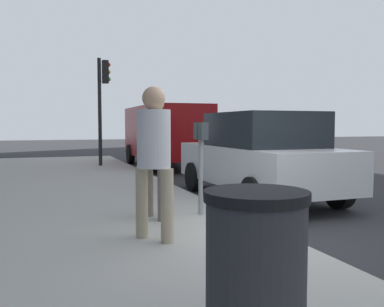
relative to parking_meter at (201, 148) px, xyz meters
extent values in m
plane|color=#2B2B2D|center=(-1.04, -0.55, -1.17)|extent=(80.00, 80.00, 0.00)
cube|color=#A8A59E|center=(-1.04, 2.45, -1.09)|extent=(28.00, 6.00, 0.15)
cylinder|color=gray|center=(0.00, 0.00, -0.44)|extent=(0.07, 0.07, 1.15)
cube|color=#383D42|center=(-0.10, 0.00, 0.26)|extent=(0.16, 0.11, 0.26)
cube|color=#383D42|center=(0.10, 0.00, 0.26)|extent=(0.16, 0.11, 0.26)
cube|color=#268C33|center=(-0.10, -0.06, 0.28)|extent=(0.10, 0.01, 0.10)
cube|color=#268C33|center=(0.10, -0.06, 0.28)|extent=(0.10, 0.01, 0.10)
cylinder|color=#726656|center=(0.15, 0.79, -0.58)|extent=(0.15, 0.15, 0.87)
cylinder|color=#726656|center=(-0.23, 0.67, -0.58)|extent=(0.15, 0.15, 0.87)
cylinder|color=green|center=(-0.04, 0.73, 0.19)|extent=(0.40, 0.40, 0.69)
sphere|color=tan|center=(-0.04, 0.73, 0.67)|extent=(0.27, 0.27, 0.27)
cylinder|color=tan|center=(-1.01, 1.15, -0.58)|extent=(0.15, 0.15, 0.87)
cylinder|color=tan|center=(-1.34, 0.92, -0.58)|extent=(0.15, 0.15, 0.87)
cylinder|color=silver|center=(-1.18, 1.03, 0.19)|extent=(0.40, 0.40, 0.69)
sphere|color=tan|center=(-1.18, 1.03, 0.67)|extent=(0.27, 0.27, 0.27)
cube|color=silver|center=(1.70, -1.90, -0.46)|extent=(4.43, 1.91, 0.76)
cube|color=black|center=(1.50, -1.90, 0.26)|extent=(2.23, 1.73, 0.68)
cylinder|color=black|center=(3.11, -1.00, -0.84)|extent=(0.66, 0.23, 0.66)
cylinder|color=black|center=(3.14, -2.75, -0.84)|extent=(0.66, 0.23, 0.66)
cylinder|color=black|center=(0.25, -1.05, -0.84)|extent=(0.66, 0.23, 0.66)
cylinder|color=black|center=(0.28, -2.80, -0.84)|extent=(0.66, 0.23, 0.66)
cube|color=maroon|center=(8.75, -1.90, 0.11)|extent=(5.23, 2.08, 1.80)
cylinder|color=black|center=(10.45, -0.97, -0.79)|extent=(0.76, 0.23, 0.76)
cylinder|color=black|center=(10.42, -2.87, -0.79)|extent=(0.76, 0.23, 0.76)
cylinder|color=black|center=(7.07, -0.92, -0.79)|extent=(0.76, 0.23, 0.76)
cylinder|color=black|center=(7.04, -2.82, -0.79)|extent=(0.76, 0.23, 0.76)
cylinder|color=black|center=(8.50, 0.44, 0.78)|extent=(0.12, 0.12, 3.60)
cube|color=black|center=(8.50, 0.24, 2.13)|extent=(0.24, 0.20, 0.76)
sphere|color=red|center=(8.50, 0.13, 2.37)|extent=(0.14, 0.14, 0.14)
sphere|color=orange|center=(8.50, 0.13, 2.13)|extent=(0.14, 0.14, 0.14)
sphere|color=green|center=(8.50, 0.13, 1.89)|extent=(0.14, 0.14, 0.14)
cylinder|color=#2D2D33|center=(-3.96, 1.16, -0.54)|extent=(0.56, 0.56, 0.95)
cylinder|color=black|center=(-3.96, 1.16, -0.04)|extent=(0.59, 0.59, 0.06)
camera|label=1|loc=(-6.04, 2.27, 0.36)|focal=39.75mm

